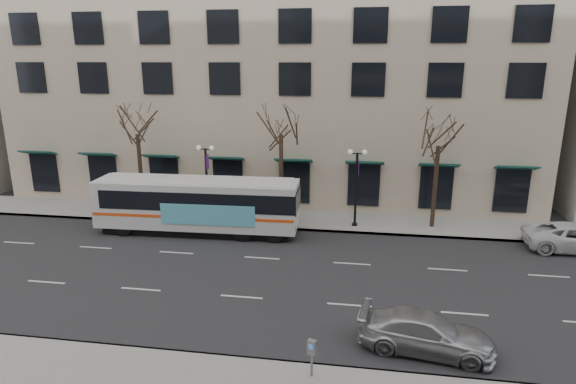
% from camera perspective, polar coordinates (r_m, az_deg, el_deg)
% --- Properties ---
extents(ground, '(160.00, 160.00, 0.00)m').
position_cam_1_polar(ground, '(25.07, -4.22, -9.87)').
color(ground, black).
rests_on(ground, ground).
extents(sidewalk_far, '(80.00, 4.00, 0.15)m').
position_cam_1_polar(sidewalk_far, '(32.82, 7.92, -3.59)').
color(sidewalk_far, gray).
rests_on(sidewalk_far, ground).
extents(building_hotel, '(40.00, 20.00, 24.00)m').
position_cam_1_polar(building_hotel, '(43.67, -0.76, 17.17)').
color(building_hotel, '#C6B297').
rests_on(building_hotel, ground).
extents(tree_far_left, '(3.60, 3.60, 8.34)m').
position_cam_1_polar(tree_far_left, '(34.65, -17.55, 8.12)').
color(tree_far_left, black).
rests_on(tree_far_left, ground).
extents(tree_far_mid, '(3.60, 3.60, 8.55)m').
position_cam_1_polar(tree_far_mid, '(31.52, -0.85, 8.54)').
color(tree_far_mid, black).
rests_on(tree_far_mid, ground).
extents(tree_far_right, '(3.60, 3.60, 8.06)m').
position_cam_1_polar(tree_far_right, '(31.49, 17.54, 6.93)').
color(tree_far_right, black).
rests_on(tree_far_right, ground).
extents(lamp_post_left, '(1.22, 0.45, 5.21)m').
position_cam_1_polar(lamp_post_left, '(32.87, -9.61, 1.59)').
color(lamp_post_left, black).
rests_on(lamp_post_left, ground).
extents(lamp_post_right, '(1.22, 0.45, 5.21)m').
position_cam_1_polar(lamp_post_right, '(31.23, 8.09, 0.91)').
color(lamp_post_right, black).
rests_on(lamp_post_right, ground).
extents(city_bus, '(12.89, 3.21, 3.47)m').
position_cam_1_polar(city_bus, '(30.87, -10.56, -1.38)').
color(city_bus, silver).
rests_on(city_bus, ground).
extents(silver_car, '(5.28, 2.73, 1.46)m').
position_cam_1_polar(silver_car, '(19.65, 16.05, -15.74)').
color(silver_car, '#B9BBC1').
rests_on(silver_car, ground).
extents(white_pickup, '(5.66, 2.67, 1.56)m').
position_cam_1_polar(white_pickup, '(32.41, 30.96, -4.66)').
color(white_pickup, silver).
rests_on(white_pickup, ground).
extents(pay_station, '(0.35, 0.28, 1.38)m').
position_cam_1_polar(pay_station, '(17.25, 2.85, -18.23)').
color(pay_station, slate).
rests_on(pay_station, sidewalk_near).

